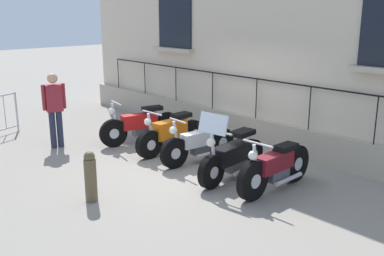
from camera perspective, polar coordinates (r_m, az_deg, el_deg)
The scene contains 9 objects.
ground_plane at distance 9.32m, azimuth 0.08°, elevation -4.74°, with size 60.00×60.00×0.00m, color gray.
building_facade at distance 10.56m, azimuth 10.03°, elevation 14.26°, with size 0.82×13.58×6.30m.
motorcycle_red at distance 10.81m, azimuth -6.55°, elevation 0.36°, with size 2.07×0.71×1.07m.
motorcycle_orange at distance 10.04m, azimuth -2.63°, elevation -0.81°, with size 1.95×0.64×1.02m.
motorcycle_white at distance 9.38m, azimuth 0.79°, elevation -2.03°, with size 1.91×0.53×1.00m.
motorcycle_black at distance 8.48m, azimuth 5.15°, elevation -3.68°, with size 1.94×0.73×1.38m.
motorcycle_maroon at distance 8.06m, azimuth 10.57°, elevation -5.01°, with size 1.97×0.62×1.00m.
bollard at distance 7.67m, azimuth -12.83°, elevation -6.03°, with size 0.20×0.20×0.88m.
pedestrian_standing at distance 10.73m, azimuth -17.15°, elevation 2.72°, with size 0.51×0.31×1.74m.
Camera 1 is at (5.95, 6.45, 3.13)m, focal length 41.79 mm.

